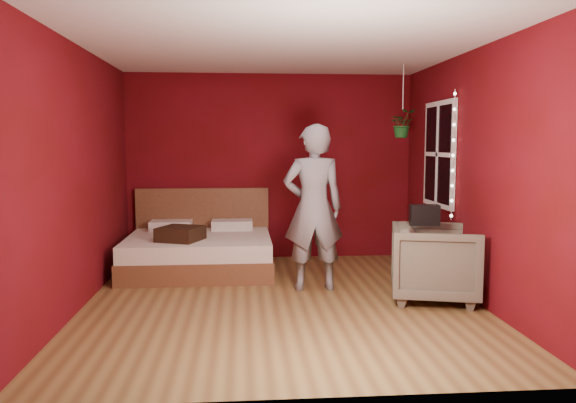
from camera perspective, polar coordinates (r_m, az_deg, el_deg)
name	(u,v)px	position (r m, az deg, el deg)	size (l,w,h in m)	color
floor	(281,301)	(5.93, -0.70, -10.05)	(4.50, 4.50, 0.00)	olive
room_walls	(281,139)	(5.70, -0.72, 6.39)	(4.04, 4.54, 2.62)	#610A16
window	(439,154)	(7.00, 15.07, 4.64)	(0.05, 0.97, 1.27)	white
fairy_lights	(453,155)	(6.50, 16.43, 4.52)	(0.04, 0.04, 1.45)	silver
bed	(200,250)	(7.35, -8.97, -4.89)	(1.83, 1.56, 1.01)	brown
person	(313,208)	(6.22, 2.59, -0.64)	(0.67, 0.44, 1.84)	slate
armchair	(435,263)	(6.06, 14.71, -6.03)	(0.85, 0.87, 0.79)	#64604F
handbag	(424,215)	(5.94, 13.70, -1.33)	(0.29, 0.15, 0.21)	black
throw_pillow	(181,234)	(6.93, -10.86, -3.23)	(0.47, 0.47, 0.17)	black
hanging_plant	(402,124)	(7.13, 11.55, 7.74)	(0.33, 0.29, 0.90)	silver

